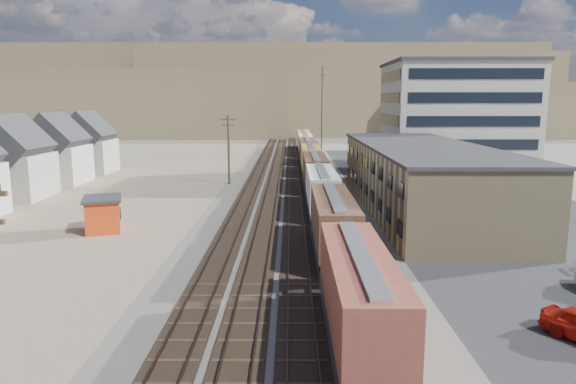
{
  "coord_description": "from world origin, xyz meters",
  "views": [
    {
      "loc": [
        0.42,
        -31.88,
        11.9
      ],
      "look_at": [
        0.19,
        18.58,
        3.0
      ],
      "focal_mm": 32.0,
      "sensor_mm": 36.0,
      "label": 1
    }
  ],
  "objects_px": {
    "maintenance_shed": "(103,214)",
    "parked_car_blue": "(452,169)",
    "freight_train": "(313,163)",
    "utility_pole_north": "(229,148)"
  },
  "relations": [
    {
      "from": "freight_train",
      "to": "utility_pole_north",
      "type": "bearing_deg",
      "value": -164.91
    },
    {
      "from": "freight_train",
      "to": "maintenance_shed",
      "type": "relative_size",
      "value": 23.03
    },
    {
      "from": "maintenance_shed",
      "to": "parked_car_blue",
      "type": "bearing_deg",
      "value": 41.53
    },
    {
      "from": "utility_pole_north",
      "to": "parked_car_blue",
      "type": "bearing_deg",
      "value": 18.53
    },
    {
      "from": "maintenance_shed",
      "to": "parked_car_blue",
      "type": "relative_size",
      "value": 1.03
    },
    {
      "from": "freight_train",
      "to": "maintenance_shed",
      "type": "height_order",
      "value": "freight_train"
    },
    {
      "from": "maintenance_shed",
      "to": "parked_car_blue",
      "type": "xyz_separation_m",
      "value": [
        44.68,
        39.57,
        -0.94
      ]
    },
    {
      "from": "freight_train",
      "to": "utility_pole_north",
      "type": "xyz_separation_m",
      "value": [
        -12.3,
        -3.32,
        2.5
      ]
    },
    {
      "from": "freight_train",
      "to": "parked_car_blue",
      "type": "height_order",
      "value": "freight_train"
    },
    {
      "from": "freight_train",
      "to": "utility_pole_north",
      "type": "relative_size",
      "value": 11.97
    }
  ]
}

